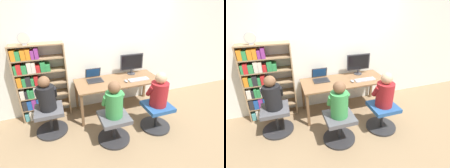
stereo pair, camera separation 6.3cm
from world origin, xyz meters
The scene contains 15 objects.
ground_plane centered at (0.00, 0.00, 0.00)m, with size 14.00×14.00×0.00m, color #846B4C.
wall_back centered at (0.00, 0.78, 1.30)m, with size 10.00×0.05×2.60m.
desk centered at (0.00, 0.36, 0.64)m, with size 1.74×0.72×0.71m.
desktop_monitor centered at (0.41, 0.58, 0.96)m, with size 0.53×0.18×0.45m.
laptop centered at (-0.46, 0.52, 0.76)m, with size 0.32×0.31×0.23m.
keyboard centered at (0.41, 0.23, 0.72)m, with size 0.43×0.14×0.03m.
computer_mouse_by_keyboard centered at (0.12, 0.23, 0.73)m, with size 0.06×0.12×0.04m.
office_chair_left centered at (0.46, -0.44, 0.27)m, with size 0.56×0.56×0.49m.
office_chair_right centered at (-0.40, -0.49, 0.27)m, with size 0.56×0.56×0.49m.
person_at_monitor centered at (0.46, -0.44, 0.76)m, with size 0.37×0.31×0.62m.
person_at_laptop centered at (-0.40, -0.48, 0.76)m, with size 0.35×0.30×0.62m.
bookshelf centered at (-1.56, 0.61, 0.78)m, with size 0.92×0.26×1.51m.
desk_clock centered at (-1.62, 0.55, 1.63)m, with size 0.20×0.03×0.22m.
office_chair_side centered at (-1.40, 0.09, 0.27)m, with size 0.56×0.56×0.49m.
person_near_shelf centered at (-1.40, 0.09, 0.76)m, with size 0.35×0.30×0.61m.
Camera 1 is at (-1.23, -2.69, 2.19)m, focal length 28.00 mm.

